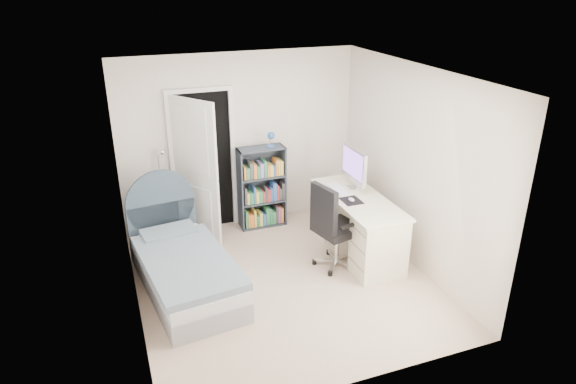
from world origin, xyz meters
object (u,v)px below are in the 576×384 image
object	(u,v)px
bed	(184,267)
floor_lamp	(164,202)
nightstand	(162,216)
desk	(357,222)
office_chair	(332,223)
bookcase	(263,191)

from	to	relation	value
bed	floor_lamp	world-z (taller)	floor_lamp
nightstand	floor_lamp	distance (m)	0.21
bed	floor_lamp	xyz separation A→B (m)	(-0.01, 1.38, 0.26)
desk	office_chair	size ratio (longest dim) A/B	1.45
nightstand	office_chair	xyz separation A→B (m)	(1.88, -1.51, 0.28)
bed	nightstand	size ratio (longest dim) A/B	3.82
bed	bookcase	bearing A→B (deg)	41.87
bed	nightstand	bearing A→B (deg)	92.79
nightstand	floor_lamp	bearing A→B (deg)	53.48
nightstand	desk	world-z (taller)	desk
office_chair	floor_lamp	bearing A→B (deg)	139.03
nightstand	bookcase	xyz separation A→B (m)	(1.45, -0.07, 0.20)
floor_lamp	desk	distance (m)	2.67
nightstand	desk	distance (m)	2.68
bed	floor_lamp	bearing A→B (deg)	90.43
desk	floor_lamp	bearing A→B (deg)	149.59
bookcase	desk	distance (m)	1.52
floor_lamp	bookcase	world-z (taller)	bookcase
bed	office_chair	bearing A→B (deg)	-6.46
nightstand	office_chair	size ratio (longest dim) A/B	0.47
bookcase	nightstand	bearing A→B (deg)	177.40
nightstand	office_chair	bearing A→B (deg)	-38.85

